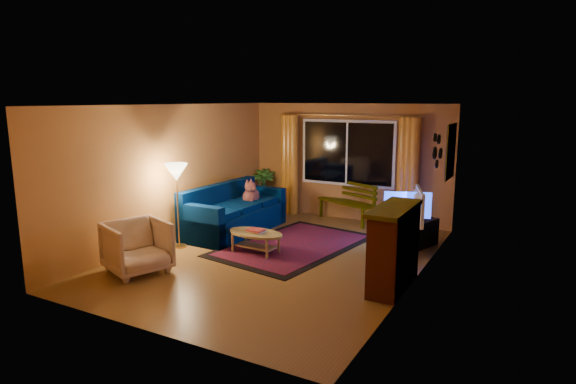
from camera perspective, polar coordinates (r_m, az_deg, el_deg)
The scene contains 22 objects.
floor at distance 8.12m, azimuth -1.02°, elevation -7.72°, with size 4.50×6.00×0.02m, color brown.
ceiling at distance 7.69m, azimuth -1.09°, elevation 10.36°, with size 4.50×6.00×0.02m, color white.
wall_back at distance 10.50m, azimuth 7.10°, elevation 3.55°, with size 4.50×0.02×2.50m, color #BC7B3D.
wall_left at distance 9.13m, azimuth -13.50°, elevation 2.21°, with size 0.02×6.00×2.50m, color #BC7B3D.
wall_right at distance 6.99m, azimuth 15.27°, elevation -0.49°, with size 0.02×6.00×2.50m, color #BC7B3D.
window at distance 10.42m, azimuth 6.99°, elevation 4.60°, with size 2.00×0.02×1.30m, color black.
curtain_rod at distance 10.32m, azimuth 7.00°, elevation 8.99°, with size 0.03×0.03×3.20m, color #BF8C3F.
curtain_left at distance 10.97m, azimuth 0.25°, elevation 3.26°, with size 0.36×0.36×2.24m, color orange.
curtain_right at distance 9.99m, azimuth 14.03°, elevation 2.17°, with size 0.36×0.36×2.24m, color orange.
bench at distance 10.42m, azimuth 6.93°, elevation -2.33°, with size 1.40×0.41×0.42m, color #373300.
potted_plant at distance 11.28m, azimuth -2.98°, elevation 0.22°, with size 0.55×0.55×0.98m, color #235B1E.
sofa at distance 9.51m, azimuth -6.33°, elevation -2.02°, with size 0.99×2.30×0.93m, color #00163F.
dog at distance 9.85m, azimuth -4.40°, elevation -0.18°, with size 0.31×0.42×0.46m, color #9C4D45, non-canonical shape.
armchair at distance 7.64m, azimuth -17.46°, elevation -5.96°, with size 0.85×0.79×0.87m, color #D3B090.
floor_lamp at distance 8.65m, azimuth -12.94°, elevation -1.63°, with size 0.25×0.25×1.50m, color #BF8C3F.
rug at distance 8.69m, azimuth 0.68°, elevation -6.32°, with size 1.86×2.93×0.02m, color maroon.
coffee_table at distance 8.26m, azimuth -3.84°, elevation -5.99°, with size 1.02×1.02×0.37m, color #A08E4E.
tv_console at distance 8.75m, azimuth 14.45°, elevation -4.97°, with size 0.39×1.16×0.48m, color black.
television at distance 8.62m, azimuth 14.62°, elevation -1.57°, with size 1.01×0.13×0.58m, color black.
fireplace at distance 6.84m, azimuth 12.46°, elevation -6.67°, with size 0.40×1.20×1.10m, color maroon.
mirror_cluster at distance 8.18m, azimuth 17.26°, elevation 4.92°, with size 0.06×0.60×0.56m, color black, non-canonical shape.
painting at distance 9.32m, azimuth 18.69°, elevation 4.59°, with size 0.04×0.76×0.96m, color #D4521B.
Camera 1 is at (3.80, -6.69, 2.59)m, focal length 30.00 mm.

